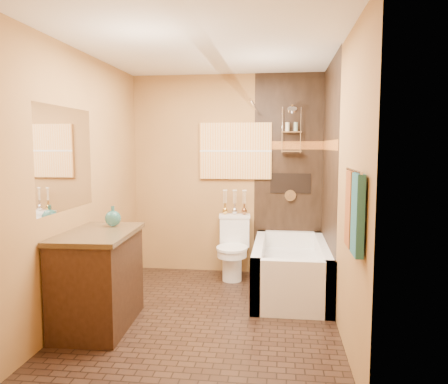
% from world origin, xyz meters
% --- Properties ---
extents(floor, '(3.00, 3.00, 0.00)m').
position_xyz_m(floor, '(0.00, 0.00, 0.00)').
color(floor, black).
rests_on(floor, ground).
extents(wall_left, '(0.02, 3.00, 2.50)m').
position_xyz_m(wall_left, '(-1.20, 0.00, 1.25)').
color(wall_left, '#A87941').
rests_on(wall_left, floor).
extents(wall_right, '(0.02, 3.00, 2.50)m').
position_xyz_m(wall_right, '(1.20, 0.00, 1.25)').
color(wall_right, '#A87941').
rests_on(wall_right, floor).
extents(wall_back, '(2.40, 0.02, 2.50)m').
position_xyz_m(wall_back, '(0.00, 1.50, 1.25)').
color(wall_back, '#A87941').
rests_on(wall_back, floor).
extents(wall_front, '(2.40, 0.02, 2.50)m').
position_xyz_m(wall_front, '(0.00, -1.50, 1.25)').
color(wall_front, '#A87941').
rests_on(wall_front, floor).
extents(ceiling, '(3.00, 3.00, 0.00)m').
position_xyz_m(ceiling, '(0.00, 0.00, 2.50)').
color(ceiling, silver).
rests_on(ceiling, wall_back).
extents(alcove_tile_back, '(0.85, 0.01, 2.50)m').
position_xyz_m(alcove_tile_back, '(0.78, 1.49, 1.25)').
color(alcove_tile_back, black).
rests_on(alcove_tile_back, wall_back).
extents(alcove_tile_right, '(0.01, 1.50, 2.50)m').
position_xyz_m(alcove_tile_right, '(1.19, 0.75, 1.25)').
color(alcove_tile_right, black).
rests_on(alcove_tile_right, wall_right).
extents(mosaic_band_back, '(0.85, 0.01, 0.10)m').
position_xyz_m(mosaic_band_back, '(0.78, 1.48, 1.62)').
color(mosaic_band_back, brown).
rests_on(mosaic_band_back, alcove_tile_back).
extents(mosaic_band_right, '(0.01, 1.50, 0.10)m').
position_xyz_m(mosaic_band_right, '(1.18, 0.75, 1.62)').
color(mosaic_band_right, brown).
rests_on(mosaic_band_right, alcove_tile_right).
extents(alcove_niche, '(0.50, 0.01, 0.25)m').
position_xyz_m(alcove_niche, '(0.80, 1.48, 1.15)').
color(alcove_niche, black).
rests_on(alcove_niche, alcove_tile_back).
extents(shower_fixtures, '(0.24, 0.33, 1.16)m').
position_xyz_m(shower_fixtures, '(0.80, 1.38, 1.67)').
color(shower_fixtures, silver).
rests_on(shower_fixtures, floor).
extents(curtain_rod, '(0.03, 1.55, 0.03)m').
position_xyz_m(curtain_rod, '(0.40, 0.75, 2.02)').
color(curtain_rod, silver).
rests_on(curtain_rod, wall_back).
extents(towel_bar, '(0.02, 0.55, 0.02)m').
position_xyz_m(towel_bar, '(1.15, -1.05, 1.45)').
color(towel_bar, silver).
rests_on(towel_bar, wall_right).
extents(towel_teal, '(0.05, 0.22, 0.52)m').
position_xyz_m(towel_teal, '(1.16, -1.18, 1.18)').
color(towel_teal, '#1E5266').
rests_on(towel_teal, towel_bar).
extents(towel_rust, '(0.05, 0.22, 0.52)m').
position_xyz_m(towel_rust, '(1.16, -0.92, 1.18)').
color(towel_rust, brown).
rests_on(towel_rust, towel_bar).
extents(sunset_painting, '(0.90, 0.04, 0.70)m').
position_xyz_m(sunset_painting, '(0.11, 1.48, 1.55)').
color(sunset_painting, orange).
rests_on(sunset_painting, wall_back).
extents(vanity_mirror, '(0.01, 1.00, 0.90)m').
position_xyz_m(vanity_mirror, '(-1.19, -0.37, 1.50)').
color(vanity_mirror, white).
rests_on(vanity_mirror, wall_left).
extents(bathtub, '(0.80, 1.50, 0.55)m').
position_xyz_m(bathtub, '(0.80, 0.75, 0.22)').
color(bathtub, white).
rests_on(bathtub, floor).
extents(toilet, '(0.40, 0.58, 0.76)m').
position_xyz_m(toilet, '(0.11, 1.22, 0.38)').
color(toilet, white).
rests_on(toilet, floor).
extents(vanity, '(0.65, 1.01, 0.86)m').
position_xyz_m(vanity, '(-0.92, -0.37, 0.43)').
color(vanity, black).
rests_on(vanity, floor).
extents(teal_bottle, '(0.19, 0.19, 0.24)m').
position_xyz_m(teal_bottle, '(-0.87, -0.12, 0.96)').
color(teal_bottle, '#246C68').
rests_on(teal_bottle, vanity).
extents(bud_vases, '(0.31, 0.06, 0.30)m').
position_xyz_m(bud_vases, '(0.11, 1.39, 0.92)').
color(bud_vases, gold).
rests_on(bud_vases, toilet).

